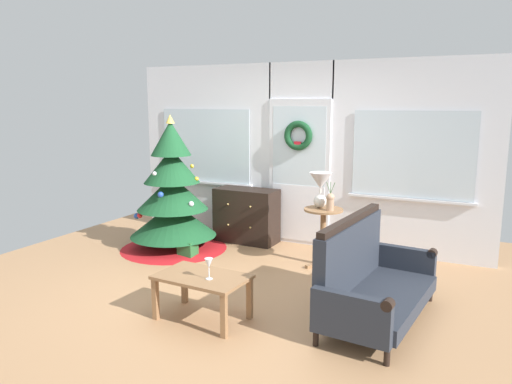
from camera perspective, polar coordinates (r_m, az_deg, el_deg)
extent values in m
plane|color=#AD7F56|center=(5.37, -3.10, -11.49)|extent=(6.76, 6.76, 0.00)
cube|color=white|center=(7.59, -5.68, 4.87)|extent=(2.15, 0.08, 2.55)
cube|color=white|center=(6.55, 17.81, 3.54)|extent=(2.15, 0.08, 2.55)
cube|color=white|center=(6.89, 5.34, 12.85)|extent=(0.94, 0.08, 0.50)
cube|color=silver|center=(6.91, 5.05, 2.25)|extent=(0.90, 0.05, 2.05)
cube|color=white|center=(7.00, 4.91, -2.43)|extent=(0.78, 0.02, 0.80)
cube|color=silver|center=(6.85, 5.03, 5.34)|extent=(0.78, 0.01, 1.10)
cube|color=silver|center=(7.53, -5.92, 5.39)|extent=(1.50, 0.01, 1.10)
cube|color=silver|center=(6.48, 17.77, 4.15)|extent=(1.50, 0.01, 1.10)
cube|color=silver|center=(7.59, -5.89, 1.10)|extent=(1.59, 0.06, 0.03)
cube|color=silver|center=(6.55, 17.48, -0.82)|extent=(1.59, 0.06, 0.03)
torus|color=#164424|center=(6.80, 4.93, 6.57)|extent=(0.41, 0.09, 0.41)
cube|color=red|center=(6.80, 4.87, 5.47)|extent=(0.10, 0.02, 0.10)
cylinder|color=#4C331E|center=(6.91, -9.56, -5.53)|extent=(0.10, 0.10, 0.24)
cone|color=red|center=(6.93, -9.55, -6.10)|extent=(1.47, 1.47, 0.10)
cone|color=#194C28|center=(6.83, -9.64, -3.13)|extent=(1.18, 1.18, 0.46)
cone|color=#194C28|center=(6.76, -9.73, -0.07)|extent=(0.97, 0.97, 0.46)
cone|color=#194C28|center=(6.70, -9.83, 3.05)|extent=(0.76, 0.76, 0.46)
cone|color=#194C28|center=(6.66, -9.93, 6.21)|extent=(0.54, 0.54, 0.46)
cone|color=#E0BC4C|center=(6.65, -10.00, 8.40)|extent=(0.12, 0.12, 0.12)
sphere|color=red|center=(6.68, -13.40, -2.68)|extent=(0.07, 0.07, 0.07)
sphere|color=gold|center=(6.86, -7.48, 3.00)|extent=(0.06, 0.06, 0.06)
sphere|color=silver|center=(6.49, -7.57, -1.39)|extent=(0.07, 0.07, 0.07)
sphere|color=#264CB2|center=(6.45, -11.07, -0.30)|extent=(0.08, 0.08, 0.08)
sphere|color=red|center=(6.98, -8.94, 2.65)|extent=(0.08, 0.08, 0.08)
sphere|color=gold|center=(6.62, -6.95, 1.54)|extent=(0.06, 0.06, 0.06)
sphere|color=silver|center=(6.46, -11.76, 2.12)|extent=(0.06, 0.06, 0.06)
sphere|color=#264CB2|center=(6.86, -13.74, -2.73)|extent=(0.08, 0.08, 0.08)
cube|color=black|center=(7.08, -1.12, -2.75)|extent=(0.91, 0.44, 0.78)
sphere|color=tan|center=(6.93, -3.31, -1.44)|extent=(0.03, 0.03, 0.03)
sphere|color=tan|center=(6.76, -0.68, -1.72)|extent=(0.03, 0.03, 0.03)
sphere|color=tan|center=(7.00, -3.28, -3.84)|extent=(0.03, 0.03, 0.03)
sphere|color=tan|center=(6.83, -0.67, -4.18)|extent=(0.03, 0.03, 0.03)
cylinder|color=black|center=(4.09, 15.03, -18.08)|extent=(0.05, 0.05, 0.14)
cylinder|color=black|center=(5.40, 19.65, -11.16)|extent=(0.05, 0.05, 0.14)
cylinder|color=black|center=(4.28, 6.99, -16.50)|extent=(0.05, 0.05, 0.14)
cylinder|color=black|center=(5.54, 13.49, -10.28)|extent=(0.05, 0.05, 0.14)
cube|color=#282D38|center=(4.75, 14.20, -12.05)|extent=(0.86, 1.48, 0.14)
cube|color=#282D38|center=(4.71, 10.91, -7.19)|extent=(0.26, 1.42, 0.62)
cube|color=black|center=(4.62, 11.05, -3.17)|extent=(0.22, 1.38, 0.06)
cube|color=#282D38|center=(4.05, 10.95, -14.14)|extent=(0.67, 0.16, 0.38)
cylinder|color=black|center=(3.90, 15.14, -12.58)|extent=(0.10, 0.10, 0.09)
cube|color=#282D38|center=(5.39, 16.71, -8.10)|extent=(0.67, 0.16, 0.38)
cylinder|color=black|center=(5.28, 19.87, -6.74)|extent=(0.10, 0.10, 0.09)
cylinder|color=#8E6642|center=(6.04, 7.89, -2.06)|extent=(0.48, 0.48, 0.02)
cylinder|color=#8E6642|center=(6.13, 7.80, -5.34)|extent=(0.07, 0.07, 0.69)
cube|color=#8E6642|center=(6.18, 9.15, -8.41)|extent=(0.20, 0.05, 0.04)
cube|color=#8E6642|center=(6.38, 7.43, -7.78)|extent=(0.14, 0.20, 0.04)
cube|color=#8E6642|center=(6.13, 6.60, -8.52)|extent=(0.14, 0.20, 0.04)
sphere|color=silver|center=(6.08, 7.49, -1.08)|extent=(0.16, 0.16, 0.16)
cylinder|color=silver|center=(6.06, 7.52, 0.12)|extent=(0.02, 0.02, 0.06)
cone|color=silver|center=(6.04, 7.54, 1.33)|extent=(0.28, 0.28, 0.20)
cylinder|color=tan|center=(5.94, 8.65, -1.39)|extent=(0.09, 0.09, 0.16)
sphere|color=tan|center=(5.92, 8.67, -0.63)|extent=(0.10, 0.10, 0.10)
cylinder|color=#4C7042|center=(5.91, 8.50, 0.33)|extent=(0.07, 0.01, 0.17)
cylinder|color=#4C7042|center=(5.91, 8.69, 0.32)|extent=(0.01, 0.01, 0.18)
cylinder|color=#4C7042|center=(5.90, 8.88, 0.30)|extent=(0.07, 0.01, 0.17)
cube|color=#8E6642|center=(4.61, -6.30, -9.83)|extent=(0.87, 0.57, 0.03)
cube|color=#8E6642|center=(4.75, -11.65, -12.12)|extent=(0.05, 0.05, 0.40)
cube|color=#8E6642|center=(4.32, -3.76, -14.25)|extent=(0.05, 0.05, 0.40)
cube|color=#8E6642|center=(5.06, -8.34, -10.56)|extent=(0.05, 0.05, 0.40)
cube|color=#8E6642|center=(4.67, -0.75, -12.31)|extent=(0.05, 0.05, 0.40)
cylinder|color=silver|center=(4.51, -5.49, -10.04)|extent=(0.06, 0.06, 0.01)
cylinder|color=silver|center=(4.49, -5.51, -9.42)|extent=(0.01, 0.01, 0.10)
cone|color=silver|center=(4.46, -5.53, -8.27)|extent=(0.08, 0.08, 0.09)
cube|color=#266633|center=(6.52, -7.97, -6.58)|extent=(0.21, 0.19, 0.21)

